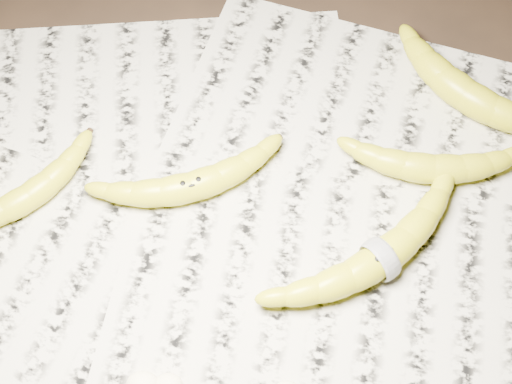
# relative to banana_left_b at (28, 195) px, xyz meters

# --- Properties ---
(ground) EXTENTS (3.00, 3.00, 0.00)m
(ground) POSITION_rel_banana_left_b_xyz_m (0.26, -0.02, -0.02)
(ground) COLOR black
(ground) RESTS_ON ground
(newspaper_patch) EXTENTS (0.90, 0.70, 0.01)m
(newspaper_patch) POSITION_rel_banana_left_b_xyz_m (0.23, -0.04, -0.02)
(newspaper_patch) COLOR #B6B19C
(newspaper_patch) RESTS_ON ground
(banana_left_b) EXTENTS (0.15, 0.16, 0.03)m
(banana_left_b) POSITION_rel_banana_left_b_xyz_m (0.00, 0.00, 0.00)
(banana_left_b) COLOR gold
(banana_left_b) RESTS_ON newspaper_patch
(banana_center) EXTENTS (0.20, 0.13, 0.04)m
(banana_center) POSITION_rel_banana_left_b_xyz_m (0.18, 0.03, 0.00)
(banana_center) COLOR gold
(banana_center) RESTS_ON newspaper_patch
(banana_taped) EXTENTS (0.21, 0.20, 0.04)m
(banana_taped) POSITION_rel_banana_left_b_xyz_m (0.39, -0.03, 0.00)
(banana_taped) COLOR gold
(banana_taped) RESTS_ON newspaper_patch
(banana_upper_a) EXTENTS (0.19, 0.07, 0.04)m
(banana_upper_a) POSITION_rel_banana_left_b_xyz_m (0.44, 0.09, 0.00)
(banana_upper_a) COLOR gold
(banana_upper_a) RESTS_ON newspaper_patch
(banana_upper_b) EXTENTS (0.20, 0.17, 0.04)m
(banana_upper_b) POSITION_rel_banana_left_b_xyz_m (0.48, 0.19, 0.00)
(banana_upper_b) COLOR gold
(banana_upper_b) RESTS_ON newspaper_patch
(measuring_tape) EXTENTS (0.04, 0.04, 0.05)m
(measuring_tape) POSITION_rel_banana_left_b_xyz_m (0.39, -0.03, 0.00)
(measuring_tape) COLOR white
(measuring_tape) RESTS_ON newspaper_patch
(flesh_chunk_a) EXTENTS (0.03, 0.03, 0.02)m
(flesh_chunk_a) POSITION_rel_banana_left_b_xyz_m (0.16, -0.19, -0.01)
(flesh_chunk_a) COLOR #F9EEC1
(flesh_chunk_a) RESTS_ON newspaper_patch
(flesh_chunk_b) EXTENTS (0.03, 0.02, 0.02)m
(flesh_chunk_b) POSITION_rel_banana_left_b_xyz_m (0.19, -0.18, -0.01)
(flesh_chunk_b) COLOR #F9EEC1
(flesh_chunk_b) RESTS_ON newspaper_patch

